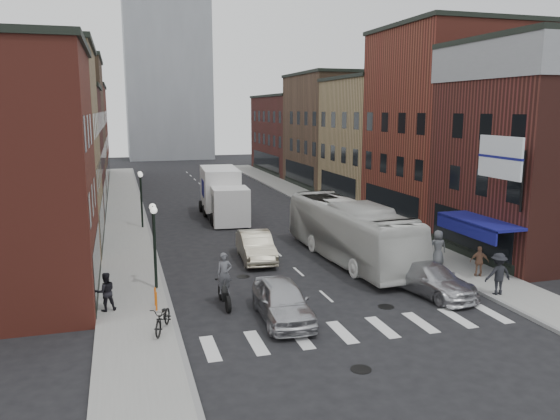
% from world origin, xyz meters
% --- Properties ---
extents(ground, '(160.00, 160.00, 0.00)m').
position_xyz_m(ground, '(0.00, 0.00, 0.00)').
color(ground, black).
rests_on(ground, ground).
extents(sidewalk_left, '(3.00, 74.00, 0.15)m').
position_xyz_m(sidewalk_left, '(-8.50, 22.00, 0.07)').
color(sidewalk_left, gray).
rests_on(sidewalk_left, ground).
extents(sidewalk_right, '(3.00, 74.00, 0.15)m').
position_xyz_m(sidewalk_right, '(8.50, 22.00, 0.07)').
color(sidewalk_right, gray).
rests_on(sidewalk_right, ground).
extents(curb_left, '(0.20, 74.00, 0.16)m').
position_xyz_m(curb_left, '(-7.00, 22.00, 0.00)').
color(curb_left, gray).
rests_on(curb_left, ground).
extents(curb_right, '(0.20, 74.00, 0.16)m').
position_xyz_m(curb_right, '(7.00, 22.00, 0.00)').
color(curb_right, gray).
rests_on(curb_right, ground).
extents(crosswalk_stripes, '(12.00, 2.20, 0.01)m').
position_xyz_m(crosswalk_stripes, '(0.00, -3.00, 0.00)').
color(crosswalk_stripes, silver).
rests_on(crosswalk_stripes, ground).
extents(bldg_left_mid_a, '(10.30, 10.20, 12.30)m').
position_xyz_m(bldg_left_mid_a, '(-14.99, 14.00, 6.15)').
color(bldg_left_mid_a, tan).
rests_on(bldg_left_mid_a, ground).
extents(bldg_left_mid_b, '(10.30, 10.20, 10.30)m').
position_xyz_m(bldg_left_mid_b, '(-14.99, 24.00, 5.15)').
color(bldg_left_mid_b, '#4A201A').
rests_on(bldg_left_mid_b, ground).
extents(bldg_left_far_a, '(10.30, 12.20, 13.30)m').
position_xyz_m(bldg_left_far_a, '(-14.99, 35.00, 6.65)').
color(bldg_left_far_a, '#503A28').
rests_on(bldg_left_far_a, ground).
extents(bldg_left_far_b, '(10.30, 16.20, 11.30)m').
position_xyz_m(bldg_left_far_b, '(-14.99, 49.00, 5.65)').
color(bldg_left_far_b, maroon).
rests_on(bldg_left_far_b, ground).
extents(bldg_right_corner, '(10.30, 9.20, 12.30)m').
position_xyz_m(bldg_right_corner, '(14.99, 4.50, 6.15)').
color(bldg_right_corner, '#4A201A').
rests_on(bldg_right_corner, ground).
extents(bldg_right_mid_a, '(10.30, 10.20, 14.30)m').
position_xyz_m(bldg_right_mid_a, '(15.00, 14.00, 7.15)').
color(bldg_right_mid_a, maroon).
rests_on(bldg_right_mid_a, ground).
extents(bldg_right_mid_b, '(10.30, 10.20, 11.30)m').
position_xyz_m(bldg_right_mid_b, '(14.99, 24.00, 5.65)').
color(bldg_right_mid_b, tan).
rests_on(bldg_right_mid_b, ground).
extents(bldg_right_far_a, '(10.30, 12.20, 12.30)m').
position_xyz_m(bldg_right_far_a, '(14.99, 35.00, 6.15)').
color(bldg_right_far_a, '#503A28').
rests_on(bldg_right_far_a, ground).
extents(bldg_right_far_b, '(10.30, 16.20, 10.30)m').
position_xyz_m(bldg_right_far_b, '(14.99, 49.00, 5.15)').
color(bldg_right_far_b, '#4A201A').
rests_on(bldg_right_far_b, ground).
extents(awning_blue, '(1.80, 5.00, 0.78)m').
position_xyz_m(awning_blue, '(8.93, 2.50, 2.63)').
color(awning_blue, navy).
rests_on(awning_blue, ground).
extents(billboard_sign, '(1.52, 3.00, 3.70)m').
position_xyz_m(billboard_sign, '(8.59, 0.50, 6.13)').
color(billboard_sign, black).
rests_on(billboard_sign, ground).
extents(distant_tower, '(14.00, 14.00, 50.00)m').
position_xyz_m(distant_tower, '(0.00, 78.00, 25.00)').
color(distant_tower, '#9399A0').
rests_on(distant_tower, ground).
extents(streetlamp_near, '(0.32, 1.22, 4.11)m').
position_xyz_m(streetlamp_near, '(-7.40, 4.00, 2.91)').
color(streetlamp_near, black).
rests_on(streetlamp_near, ground).
extents(streetlamp_far, '(0.32, 1.22, 4.11)m').
position_xyz_m(streetlamp_far, '(-7.40, 18.00, 2.91)').
color(streetlamp_far, black).
rests_on(streetlamp_far, ground).
extents(bike_rack, '(0.08, 0.68, 0.80)m').
position_xyz_m(bike_rack, '(-7.60, 1.30, 0.55)').
color(bike_rack, '#D8590C').
rests_on(bike_rack, sidewalk_left).
extents(box_truck, '(3.12, 9.00, 3.84)m').
position_xyz_m(box_truck, '(-1.15, 20.30, 1.90)').
color(box_truck, white).
rests_on(box_truck, ground).
extents(motorcycle_rider, '(0.70, 2.36, 2.40)m').
position_xyz_m(motorcycle_rider, '(-4.69, 1.06, 1.12)').
color(motorcycle_rider, black).
rests_on(motorcycle_rider, ground).
extents(transit_bus, '(3.40, 12.17, 3.36)m').
position_xyz_m(transit_bus, '(3.49, 6.38, 1.68)').
color(transit_bus, silver).
rests_on(transit_bus, ground).
extents(sedan_left_near, '(2.13, 4.83, 1.62)m').
position_xyz_m(sedan_left_near, '(-2.74, -1.13, 0.81)').
color(sedan_left_near, '#BBBCC1').
rests_on(sedan_left_near, ground).
extents(sedan_left_far, '(2.10, 5.03, 1.62)m').
position_xyz_m(sedan_left_far, '(-1.62, 7.83, 0.81)').
color(sedan_left_far, beige).
rests_on(sedan_left_far, ground).
extents(curb_car, '(3.03, 5.27, 1.44)m').
position_xyz_m(curb_car, '(4.75, 0.00, 0.72)').
color(curb_car, silver).
rests_on(curb_car, ground).
extents(parked_bicycle, '(1.28, 2.06, 1.02)m').
position_xyz_m(parked_bicycle, '(-7.50, -1.26, 0.66)').
color(parked_bicycle, black).
rests_on(parked_bicycle, sidewalk_left).
extents(ped_left_solo, '(0.87, 0.60, 1.64)m').
position_xyz_m(ped_left_solo, '(-9.60, 1.57, 0.97)').
color(ped_left_solo, black).
rests_on(ped_left_solo, sidewalk_left).
extents(ped_right_a, '(1.28, 0.69, 1.93)m').
position_xyz_m(ped_right_a, '(7.41, -1.32, 1.11)').
color(ped_right_a, black).
rests_on(ped_right_a, sidewalk_right).
extents(ped_right_b, '(1.01, 0.79, 1.55)m').
position_xyz_m(ped_right_b, '(8.31, 1.24, 0.92)').
color(ped_right_b, brown).
rests_on(ped_right_b, sidewalk_right).
extents(ped_right_c, '(1.02, 0.78, 1.86)m').
position_xyz_m(ped_right_c, '(7.56, 3.81, 1.08)').
color(ped_right_c, slate).
rests_on(ped_right_c, sidewalk_right).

